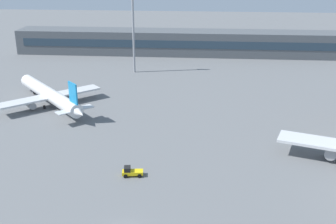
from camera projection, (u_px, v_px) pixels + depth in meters
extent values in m
plane|color=slate|center=(156.00, 124.00, 94.73)|extent=(400.00, 400.00, 0.00)
cube|color=#4C5156|center=(177.00, 42.00, 159.37)|extent=(121.54, 12.00, 9.00)
cube|color=#263847|center=(176.00, 44.00, 153.57)|extent=(115.46, 0.16, 2.80)
cylinder|color=gray|center=(331.00, 152.00, 77.64)|extent=(3.12, 3.93, 2.14)
cylinder|color=silver|center=(49.00, 94.00, 105.68)|extent=(23.57, 25.38, 3.31)
cone|color=silver|center=(25.00, 79.00, 118.41)|extent=(4.77, 4.81, 3.14)
cone|color=silver|center=(80.00, 113.00, 93.08)|extent=(3.94, 4.00, 2.32)
cube|color=#197FBF|center=(73.00, 93.00, 93.59)|extent=(2.81, 3.04, 4.79)
cube|color=silver|center=(75.00, 110.00, 94.77)|extent=(8.07, 7.67, 0.21)
cube|color=silver|center=(51.00, 96.00, 105.13)|extent=(22.11, 20.69, 0.44)
cylinder|color=gray|center=(70.00, 97.00, 108.54)|extent=(3.16, 3.23, 1.74)
cylinder|color=gray|center=(31.00, 105.00, 102.59)|extent=(3.16, 3.23, 1.74)
cylinder|color=black|center=(34.00, 93.00, 114.68)|extent=(0.84, 0.88, 0.87)
cylinder|color=black|center=(61.00, 103.00, 106.54)|extent=(0.84, 0.88, 0.87)
cylinder|color=black|center=(44.00, 107.00, 103.96)|extent=(0.84, 0.88, 0.87)
cube|color=yellow|center=(133.00, 172.00, 72.43)|extent=(3.76, 1.95, 0.60)
cube|color=black|center=(127.00, 169.00, 72.16)|extent=(1.27, 1.53, 0.90)
cylinder|color=black|center=(126.00, 172.00, 73.22)|extent=(0.73, 0.34, 0.70)
cylinder|color=black|center=(126.00, 176.00, 71.76)|extent=(0.73, 0.34, 0.70)
cylinder|color=black|center=(140.00, 172.00, 73.32)|extent=(0.73, 0.34, 0.70)
cylinder|color=black|center=(140.00, 176.00, 71.86)|extent=(0.73, 0.34, 0.70)
cylinder|color=gray|center=(133.00, 33.00, 131.94)|extent=(0.70, 0.70, 25.41)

